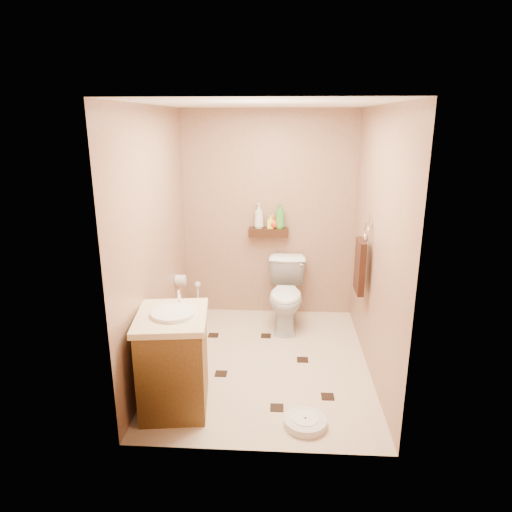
{
  "coord_description": "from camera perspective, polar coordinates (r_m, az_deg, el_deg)",
  "views": [
    {
      "loc": [
        0.16,
        -3.97,
        2.28
      ],
      "look_at": [
        -0.09,
        0.25,
        1.01
      ],
      "focal_mm": 32.0,
      "sensor_mm": 36.0,
      "label": 1
    }
  ],
  "objects": [
    {
      "name": "ground",
      "position": [
        4.58,
        0.99,
        -13.1
      ],
      "size": [
        2.5,
        2.5,
        0.0
      ],
      "primitive_type": "plane",
      "color": "beige",
      "rests_on": "ground"
    },
    {
      "name": "bathroom_scale",
      "position": [
        3.77,
        6.18,
        -19.92
      ],
      "size": [
        0.44,
        0.44,
        0.07
      ],
      "rotation": [
        0.0,
        0.0,
        -0.4
      ],
      "color": "silver",
      "rests_on": "ground"
    },
    {
      "name": "toilet",
      "position": [
        5.16,
        3.83,
        -4.88
      ],
      "size": [
        0.44,
        0.75,
        0.76
      ],
      "primitive_type": "imported",
      "rotation": [
        0.0,
        0.0,
        -0.02
      ],
      "color": "white",
      "rests_on": "ground"
    },
    {
      "name": "bottle_d",
      "position": [
        5.25,
        3.03,
        5.0
      ],
      "size": [
        0.15,
        0.15,
        0.29
      ],
      "primitive_type": "imported",
      "rotation": [
        0.0,
        0.0,
        3.6
      ],
      "color": "green",
      "rests_on": "wall_shelf"
    },
    {
      "name": "toilet_brush",
      "position": [
        5.47,
        -7.23,
        -6.16
      ],
      "size": [
        0.11,
        0.11,
        0.47
      ],
      "color": "#186054",
      "rests_on": "ground"
    },
    {
      "name": "wall_left",
      "position": [
        4.27,
        -12.46,
        1.72
      ],
      "size": [
        0.04,
        2.5,
        2.4
      ],
      "primitive_type": "cube",
      "color": "#A3785D",
      "rests_on": "ground"
    },
    {
      "name": "ceiling",
      "position": [
        3.98,
        1.17,
        18.49
      ],
      "size": [
        2.0,
        2.5,
        0.02
      ],
      "primitive_type": "cube",
      "color": "white",
      "rests_on": "wall_back"
    },
    {
      "name": "wall_shelf",
      "position": [
        5.29,
        1.58,
        2.98
      ],
      "size": [
        0.46,
        0.14,
        0.1
      ],
      "primitive_type": "cube",
      "color": "#3D2210",
      "rests_on": "wall_back"
    },
    {
      "name": "bottle_a",
      "position": [
        5.26,
        0.37,
        5.05
      ],
      "size": [
        0.16,
        0.16,
        0.29
      ],
      "primitive_type": "imported",
      "rotation": [
        0.0,
        0.0,
        3.82
      ],
      "color": "silver",
      "rests_on": "wall_shelf"
    },
    {
      "name": "toilet_paper",
      "position": [
        5.04,
        -9.43,
        -2.96
      ],
      "size": [
        0.12,
        0.11,
        0.12
      ],
      "color": "silver",
      "rests_on": "wall_left"
    },
    {
      "name": "wall_right",
      "position": [
        4.2,
        14.84,
        1.29
      ],
      "size": [
        0.04,
        2.5,
        2.4
      ],
      "primitive_type": "cube",
      "color": "#A3785D",
      "rests_on": "ground"
    },
    {
      "name": "towel_ring",
      "position": [
        4.49,
        12.92,
        -0.97
      ],
      "size": [
        0.12,
        0.3,
        0.76
      ],
      "color": "silver",
      "rests_on": "wall_right"
    },
    {
      "name": "wall_back",
      "position": [
        5.33,
        1.62,
        5.06
      ],
      "size": [
        2.0,
        0.04,
        2.4
      ],
      "primitive_type": "cube",
      "color": "#A3785D",
      "rests_on": "ground"
    },
    {
      "name": "bottle_b",
      "position": [
        5.26,
        1.85,
        4.29
      ],
      "size": [
        0.08,
        0.08,
        0.15
      ],
      "primitive_type": "imported",
      "rotation": [
        0.0,
        0.0,
        1.41
      ],
      "color": "#F3FF35",
      "rests_on": "wall_shelf"
    },
    {
      "name": "vanity",
      "position": [
        3.83,
        -10.23,
        -12.59
      ],
      "size": [
        0.62,
        0.73,
        0.94
      ],
      "rotation": [
        0.0,
        0.0,
        0.12
      ],
      "color": "brown",
      "rests_on": "ground"
    },
    {
      "name": "bottle_c",
      "position": [
        5.27,
        2.28,
        4.22
      ],
      "size": [
        0.14,
        0.14,
        0.14
      ],
      "primitive_type": "imported",
      "rotation": [
        0.0,
        0.0,
        2.69
      ],
      "color": "red",
      "rests_on": "wall_shelf"
    },
    {
      "name": "floor_accents",
      "position": [
        4.52,
        1.21,
        -13.47
      ],
      "size": [
        1.26,
        1.4,
        0.01
      ],
      "color": "black",
      "rests_on": "ground"
    },
    {
      "name": "wall_front",
      "position": [
        2.93,
        0.07,
        -4.84
      ],
      "size": [
        2.0,
        0.04,
        2.4
      ],
      "primitive_type": "cube",
      "color": "#A3785D",
      "rests_on": "ground"
    }
  ]
}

